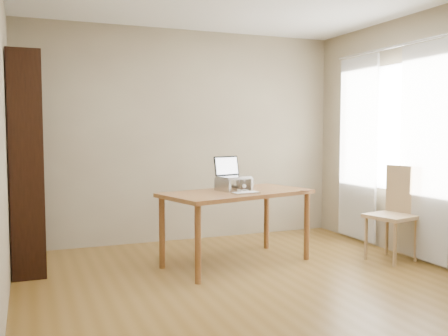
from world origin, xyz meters
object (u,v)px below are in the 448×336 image
Objects in this scene: bookshelf at (27,163)px; keyboard at (246,193)px; chair at (397,209)px; desk at (237,200)px; laptop at (232,172)px; cat at (234,184)px.

bookshelf reaches higher than keyboard.
desk is at bearing 149.33° from chair.
desk is 4.71× the size of laptop.
chair reaches higher than keyboard.
desk is (1.98, -0.60, -0.39)m from bookshelf.
chair is (1.62, -0.60, -0.27)m from cat.
laptop is at bearing 83.31° from keyboard.
desk is at bearing -16.82° from bookshelf.
bookshelf is 2.04m from laptop.
chair is at bearing -26.66° from cat.
cat is at bearing 67.20° from desk.
cat is 0.47× the size of chair.
desk is at bearing -103.61° from cat.
cat is (2.00, -0.49, -0.24)m from bookshelf.
keyboard is 1.66m from chair.
bookshelf is at bearing 149.25° from chair.
cat reaches higher than keyboard.
keyboard is 0.33m from cat.
laptop is at bearing -13.21° from bookshelf.
desk is 1.71m from chair.
chair is (1.63, -0.49, -0.12)m from desk.
bookshelf is 2.17m from keyboard.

